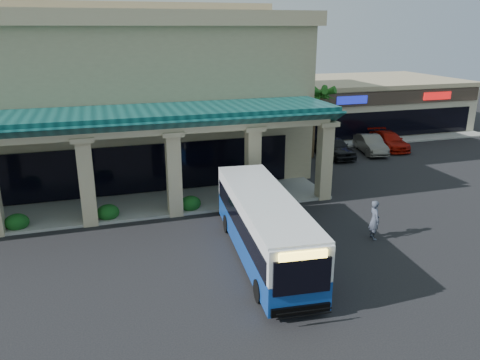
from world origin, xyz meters
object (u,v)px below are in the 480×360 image
object	(u,v)px
car_silver	(334,147)
pedestrian	(374,220)
transit_bus	(264,228)
car_red	(389,141)
car_white	(371,144)

from	to	relation	value
car_silver	pedestrian	bearing A→B (deg)	-110.74
transit_bus	car_red	bearing A→B (deg)	47.50
pedestrian	transit_bus	bearing A→B (deg)	100.04
transit_bus	car_silver	world-z (taller)	transit_bus
car_white	car_red	xyz separation A→B (m)	(2.26, 0.79, -0.03)
car_white	transit_bus	bearing A→B (deg)	-123.28
transit_bus	pedestrian	distance (m)	5.87
transit_bus	pedestrian	xyz separation A→B (m)	(5.84, 0.30, -0.47)
pedestrian	car_silver	size ratio (longest dim) A/B	0.41
pedestrian	car_red	distance (m)	18.97
car_red	car_silver	bearing A→B (deg)	-165.56
transit_bus	car_silver	size ratio (longest dim) A/B	2.17
transit_bus	pedestrian	bearing A→B (deg)	7.80
car_silver	car_white	distance (m)	3.47
transit_bus	car_silver	xyz separation A→B (m)	(11.28, 14.73, -0.64)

